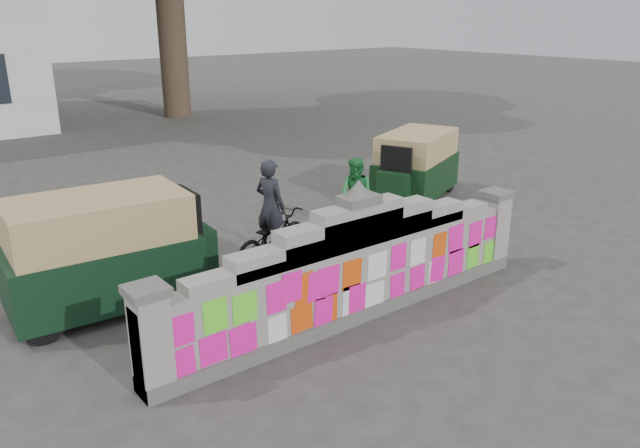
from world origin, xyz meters
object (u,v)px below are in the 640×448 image
object	(u,v)px
cyclist_bike	(271,238)
cyclist_rider	(271,220)
rickshaw_right	(415,165)
rickshaw_left	(107,250)
pedestrian	(357,196)

from	to	relation	value
cyclist_bike	cyclist_rider	world-z (taller)	cyclist_rider
rickshaw_right	rickshaw_left	bearing A→B (deg)	-14.00
cyclist_bike	rickshaw_right	size ratio (longest dim) A/B	0.63
cyclist_bike	rickshaw_right	world-z (taller)	rickshaw_right
cyclist_bike	pedestrian	distance (m)	2.25
cyclist_bike	rickshaw_left	xyz separation A→B (m)	(-2.76, 0.09, 0.41)
rickshaw_left	rickshaw_right	distance (m)	7.65
rickshaw_left	rickshaw_right	size ratio (longest dim) A/B	1.09
pedestrian	rickshaw_left	distance (m)	4.97
cyclist_rider	rickshaw_right	size ratio (longest dim) A/B	0.56
cyclist_bike	cyclist_rider	distance (m)	0.32
cyclist_rider	pedestrian	distance (m)	2.23
cyclist_rider	pedestrian	size ratio (longest dim) A/B	1.07
cyclist_rider	rickshaw_left	bearing A→B (deg)	70.88
rickshaw_left	rickshaw_right	xyz separation A→B (m)	(7.56, 1.18, -0.08)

